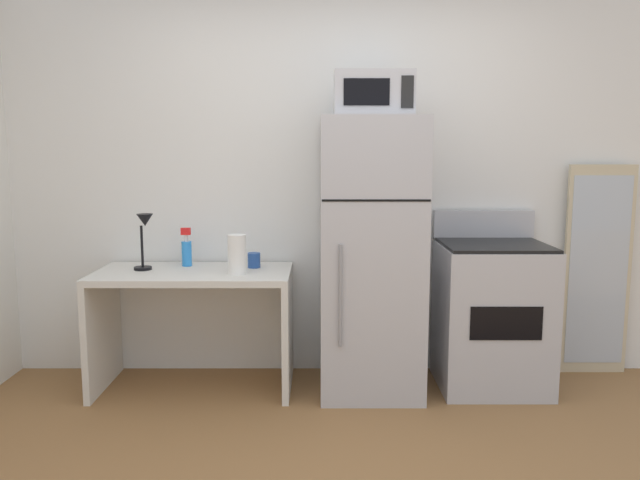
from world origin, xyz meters
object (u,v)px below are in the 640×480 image
coffee_mug (254,260)px  desk (194,306)px  refrigerator (371,256)px  oven_range (492,315)px  paper_towel_roll (237,254)px  leaning_mirror (597,270)px  microwave (373,95)px  spray_bottle (187,251)px  desk_lamp (144,232)px

coffee_mug → desk: bearing=-163.2°
refrigerator → oven_range: size_ratio=1.53×
paper_towel_roll → refrigerator: size_ratio=0.14×
desk → coffee_mug: bearing=16.8°
desk → leaning_mirror: bearing=5.9°
paper_towel_roll → microwave: microwave is taller
desk → oven_range: size_ratio=1.10×
coffee_mug → oven_range: 1.54m
microwave → oven_range: microwave is taller
desk → spray_bottle: bearing=113.5°
refrigerator → microwave: 0.97m
paper_towel_roll → leaning_mirror: (2.34, 0.37, -0.17)m
coffee_mug → oven_range: oven_range is taller
paper_towel_roll → microwave: 1.25m
spray_bottle → oven_range: bearing=-4.4°
desk → desk_lamp: desk_lamp is taller
desk → spray_bottle: size_ratio=4.85×
refrigerator → microwave: size_ratio=3.67×
coffee_mug → refrigerator: refrigerator is taller
paper_towel_roll → leaning_mirror: leaning_mirror is taller
desk → desk_lamp: (-0.30, 0.02, 0.46)m
paper_towel_roll → spray_bottle: (-0.36, 0.27, -0.02)m
desk_lamp → oven_range: size_ratio=0.32×
desk_lamp → refrigerator: bearing=-1.6°
desk → spray_bottle: spray_bottle is taller
microwave → desk_lamp: bearing=177.5°
desk → paper_towel_roll: paper_towel_roll is taller
oven_range → refrigerator: bearing=-177.6°
microwave → refrigerator: bearing=90.3°
desk_lamp → oven_range: bearing=-0.2°
coffee_mug → microwave: microwave is taller
spray_bottle → coffee_mug: size_ratio=2.62×
spray_bottle → microwave: (1.17, -0.20, 0.97)m
desk_lamp → coffee_mug: bearing=7.4°
microwave → paper_towel_roll: bearing=-175.3°
refrigerator → leaning_mirror: refrigerator is taller
coffee_mug → oven_range: bearing=-3.6°
oven_range → leaning_mirror: 0.84m
desk → coffee_mug: 0.47m
spray_bottle → microwave: 1.54m
coffee_mug → refrigerator: 0.75m
desk → paper_towel_roll: 0.46m
paper_towel_roll → oven_range: bearing=4.3°
coffee_mug → microwave: 1.26m
microwave → oven_range: (0.77, 0.05, -1.35)m
desk → refrigerator: (1.10, -0.01, 0.32)m
refrigerator → coffee_mug: bearing=170.3°
desk_lamp → spray_bottle: 0.30m
refrigerator → desk: bearing=179.2°
coffee_mug → leaning_mirror: leaning_mirror is taller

